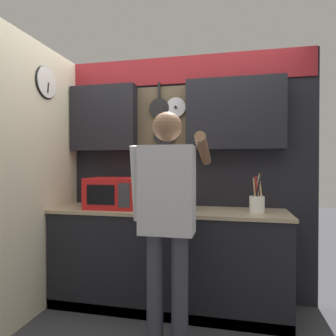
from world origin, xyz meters
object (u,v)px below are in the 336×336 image
(person, at_px, (168,208))
(utensil_crock, at_px, (257,203))
(knife_block, at_px, (186,199))
(microwave, at_px, (115,193))

(person, bearing_deg, utensil_crock, 42.31)
(knife_block, bearing_deg, utensil_crock, -0.02)
(microwave, xyz_separation_m, utensil_crock, (1.30, 0.00, -0.06))
(knife_block, height_order, person, person)
(knife_block, bearing_deg, person, -93.49)
(microwave, xyz_separation_m, person, (0.65, -0.60, -0.04))
(microwave, distance_m, utensil_crock, 1.30)
(knife_block, xyz_separation_m, person, (-0.04, -0.60, 0.00))
(microwave, distance_m, person, 0.88)
(microwave, bearing_deg, person, -42.70)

